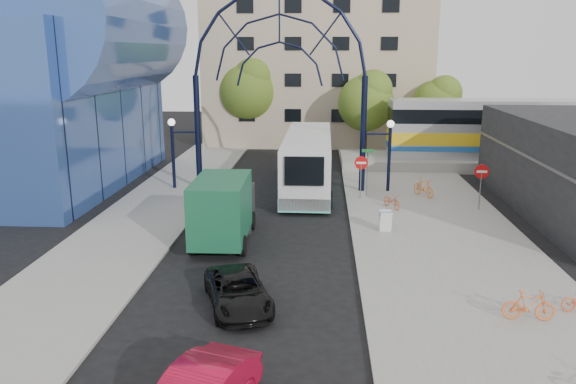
# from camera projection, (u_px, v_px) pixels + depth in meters

# --- Properties ---
(ground) EXTENTS (120.00, 120.00, 0.00)m
(ground) POSITION_uv_depth(u_px,v_px,m) (252.00, 281.00, 21.10)
(ground) COLOR black
(ground) RESTS_ON ground
(sidewalk_east) EXTENTS (8.00, 56.00, 0.12)m
(sidewalk_east) POSITION_uv_depth(u_px,v_px,m) (445.00, 248.00, 24.48)
(sidewalk_east) COLOR gray
(sidewalk_east) RESTS_ON ground
(plaza_west) EXTENTS (5.00, 50.00, 0.12)m
(plaza_west) POSITION_uv_depth(u_px,v_px,m) (135.00, 227.00, 27.29)
(plaza_west) COLOR gray
(plaza_west) RESTS_ON ground
(gateway_arch) EXTENTS (13.64, 0.44, 12.10)m
(gateway_arch) POSITION_uv_depth(u_px,v_px,m) (279.00, 48.00, 32.56)
(gateway_arch) COLOR black
(gateway_arch) RESTS_ON ground
(stop_sign) EXTENTS (0.80, 0.07, 2.50)m
(stop_sign) POSITION_uv_depth(u_px,v_px,m) (361.00, 167.00, 31.94)
(stop_sign) COLOR slate
(stop_sign) RESTS_ON sidewalk_east
(do_not_enter_sign) EXTENTS (0.76, 0.07, 2.48)m
(do_not_enter_sign) POSITION_uv_depth(u_px,v_px,m) (481.00, 176.00, 29.64)
(do_not_enter_sign) COLOR slate
(do_not_enter_sign) RESTS_ON sidewalk_east
(street_name_sign) EXTENTS (0.70, 0.70, 2.80)m
(street_name_sign) POSITION_uv_depth(u_px,v_px,m) (367.00, 162.00, 32.47)
(street_name_sign) COLOR slate
(street_name_sign) RESTS_ON sidewalk_east
(sandwich_board) EXTENTS (0.55, 0.61, 0.99)m
(sandwich_board) POSITION_uv_depth(u_px,v_px,m) (386.00, 219.00, 26.37)
(sandwich_board) COLOR white
(sandwich_board) RESTS_ON sidewalk_east
(transit_hall) EXTENTS (16.50, 18.00, 14.50)m
(transit_hall) POSITION_uv_depth(u_px,v_px,m) (36.00, 79.00, 34.90)
(transit_hall) COLOR #33539D
(transit_hall) RESTS_ON ground
(apartment_block) EXTENTS (20.00, 12.10, 14.00)m
(apartment_block) POSITION_uv_depth(u_px,v_px,m) (317.00, 66.00, 53.12)
(apartment_block) COLOR tan
(apartment_block) RESTS_ON ground
(train_platform) EXTENTS (32.00, 5.00, 0.80)m
(train_platform) POSITION_uv_depth(u_px,v_px,m) (560.00, 163.00, 41.10)
(train_platform) COLOR gray
(train_platform) RESTS_ON ground
(train_car) EXTENTS (25.10, 3.05, 4.20)m
(train_car) POSITION_uv_depth(u_px,v_px,m) (564.00, 129.00, 40.49)
(train_car) COLOR #B7B7BC
(train_car) RESTS_ON train_platform
(tree_north_a) EXTENTS (4.48, 4.48, 7.00)m
(tree_north_a) POSITION_uv_depth(u_px,v_px,m) (368.00, 100.00, 44.71)
(tree_north_a) COLOR #382314
(tree_north_a) RESTS_ON ground
(tree_north_b) EXTENTS (5.12, 5.12, 8.00)m
(tree_north_b) POSITION_uv_depth(u_px,v_px,m) (249.00, 88.00, 49.01)
(tree_north_b) COLOR #382314
(tree_north_b) RESTS_ON ground
(tree_north_c) EXTENTS (4.16, 4.16, 6.50)m
(tree_north_c) POSITION_uv_depth(u_px,v_px,m) (439.00, 102.00, 46.36)
(tree_north_c) COLOR #382314
(tree_north_c) RESTS_ON ground
(city_bus) EXTENTS (3.00, 12.51, 3.42)m
(city_bus) POSITION_uv_depth(u_px,v_px,m) (308.00, 161.00, 34.75)
(city_bus) COLOR silver
(city_bus) RESTS_ON ground
(green_truck) EXTENTS (2.44, 6.10, 3.06)m
(green_truck) POSITION_uv_depth(u_px,v_px,m) (224.00, 208.00, 25.21)
(green_truck) COLOR black
(green_truck) RESTS_ON ground
(black_suv) EXTENTS (3.08, 4.48, 1.14)m
(black_suv) POSITION_uv_depth(u_px,v_px,m) (238.00, 291.00, 18.83)
(black_suv) COLOR black
(black_suv) RESTS_ON ground
(bike_near_a) EXTENTS (1.15, 1.61, 0.81)m
(bike_near_a) POSITION_uv_depth(u_px,v_px,m) (392.00, 201.00, 30.40)
(bike_near_a) COLOR #CC5428
(bike_near_a) RESTS_ON sidewalk_east
(bike_near_b) EXTENTS (1.33, 1.81, 1.08)m
(bike_near_b) POSITION_uv_depth(u_px,v_px,m) (424.00, 187.00, 32.80)
(bike_near_b) COLOR orange
(bike_near_b) RESTS_ON sidewalk_east
(bike_far_b) EXTENTS (1.67, 0.53, 1.00)m
(bike_far_b) POSITION_uv_depth(u_px,v_px,m) (529.00, 305.00, 17.66)
(bike_far_b) COLOR orange
(bike_far_b) RESTS_ON sidewalk_east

